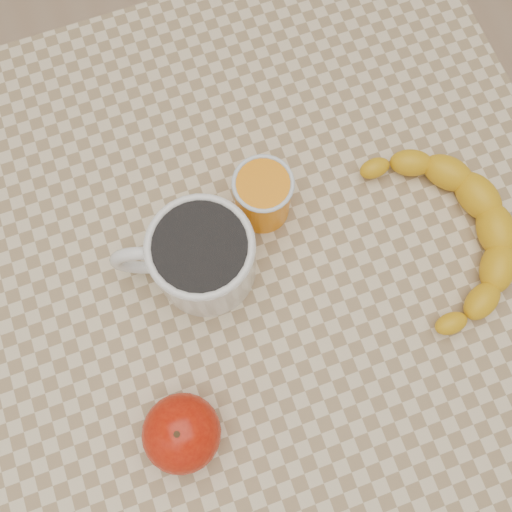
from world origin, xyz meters
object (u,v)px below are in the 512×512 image
object	(u,v)px
orange_juice_glass	(263,196)
coffee_mug	(200,257)
table	(256,277)
apple	(182,433)
banana	(447,234)

from	to	relation	value
orange_juice_glass	coffee_mug	bearing A→B (deg)	-152.09
table	apple	xyz separation A→B (m)	(-0.14, -0.16, 0.12)
orange_juice_glass	apple	xyz separation A→B (m)	(-0.17, -0.22, -0.00)
banana	coffee_mug	bearing A→B (deg)	175.66
orange_juice_glass	table	bearing A→B (deg)	-116.63
table	orange_juice_glass	bearing A→B (deg)	63.37
table	coffee_mug	bearing A→B (deg)	169.73
table	coffee_mug	size ratio (longest dim) A/B	4.57
table	banana	distance (m)	0.25
table	orange_juice_glass	xyz separation A→B (m)	(0.03, 0.06, 0.13)
orange_juice_glass	banana	world-z (taller)	orange_juice_glass
coffee_mug	apple	world-z (taller)	coffee_mug
apple	table	bearing A→B (deg)	48.61
table	coffee_mug	distance (m)	0.15
orange_juice_glass	apple	size ratio (longest dim) A/B	0.80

